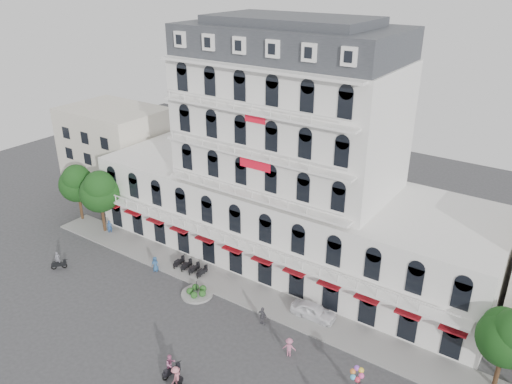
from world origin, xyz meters
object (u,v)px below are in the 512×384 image
object	(u,v)px
rider_center	(176,378)
rider_west	(58,261)
balloon_vendor	(358,384)
rider_southwest	(171,366)
parked_car	(313,311)

from	to	relation	value
rider_center	rider_west	bearing A→B (deg)	-117.33
rider_west	rider_center	bearing A→B (deg)	-61.79
rider_west	balloon_vendor	distance (m)	34.09
rider_southwest	rider_west	bearing A→B (deg)	92.27
rider_southwest	balloon_vendor	world-z (taller)	balloon_vendor
parked_car	rider_southwest	xyz separation A→B (m)	(-5.76, -12.98, 0.40)
rider_west	rider_southwest	size ratio (longest dim) A/B	0.95
rider_center	balloon_vendor	size ratio (longest dim) A/B	0.94
parked_car	balloon_vendor	bearing A→B (deg)	-135.07
parked_car	rider_center	xyz separation A→B (m)	(-4.44, -13.80, 0.50)
parked_car	rider_center	world-z (taller)	rider_center
rider_southwest	balloon_vendor	xyz separation A→B (m)	(13.08, 6.56, 0.16)
rider_southwest	rider_center	world-z (taller)	rider_center
parked_car	rider_southwest	bearing A→B (deg)	152.28
rider_southwest	rider_center	distance (m)	1.56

